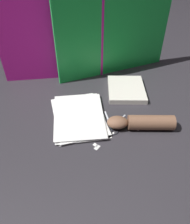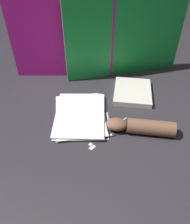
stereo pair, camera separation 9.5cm
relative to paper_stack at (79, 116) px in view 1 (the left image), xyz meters
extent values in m
plane|color=#2D2B30|center=(0.06, -0.06, -0.01)|extent=(6.00, 6.00, 0.00)
cube|color=#D81E9E|center=(-0.08, 0.39, 0.21)|extent=(0.56, 0.06, 0.43)
cube|color=green|center=(0.27, 0.39, 0.29)|extent=(0.67, 0.16, 0.59)
cube|color=white|center=(0.00, 0.00, -0.01)|extent=(0.23, 0.32, 0.00)
cube|color=white|center=(0.01, 0.00, 0.00)|extent=(0.22, 0.32, 0.00)
cube|color=white|center=(0.00, 0.00, 0.00)|extent=(0.24, 0.33, 0.00)
cube|color=white|center=(0.00, 0.00, 0.00)|extent=(0.24, 0.33, 0.00)
cube|color=white|center=(0.00, 0.00, 0.00)|extent=(0.24, 0.33, 0.00)
cube|color=white|center=(0.00, 0.00, 0.01)|extent=(0.25, 0.34, 0.00)
cube|color=silver|center=(0.28, 0.16, 0.00)|extent=(0.24, 0.27, 0.03)
sphere|color=silver|center=(0.13, -0.09, 0.00)|extent=(0.01, 0.01, 0.01)
cylinder|color=silver|center=(0.13, -0.04, 0.00)|extent=(0.01, 0.11, 0.01)
torus|color=black|center=(0.13, -0.12, 0.00)|extent=(0.05, 0.05, 0.01)
cylinder|color=silver|center=(0.17, -0.06, 0.00)|extent=(0.09, 0.08, 0.01)
torus|color=black|center=(0.11, -0.11, 0.00)|extent=(0.07, 0.07, 0.01)
cylinder|color=brown|center=(0.30, -0.13, 0.02)|extent=(0.21, 0.10, 0.07)
ellipsoid|color=brown|center=(0.15, -0.10, 0.02)|extent=(0.10, 0.09, 0.05)
cube|color=white|center=(0.24, -0.13, -0.01)|extent=(0.02, 0.02, 0.00)
cube|color=white|center=(0.04, -0.18, -0.01)|extent=(0.02, 0.02, 0.00)
cube|color=white|center=(0.13, -0.13, -0.01)|extent=(0.01, 0.02, 0.00)
cube|color=white|center=(0.04, -0.19, -0.01)|extent=(0.03, 0.03, 0.00)
camera|label=1|loc=(-0.08, -0.76, 0.66)|focal=35.00mm
camera|label=2|loc=(0.01, -0.78, 0.66)|focal=35.00mm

